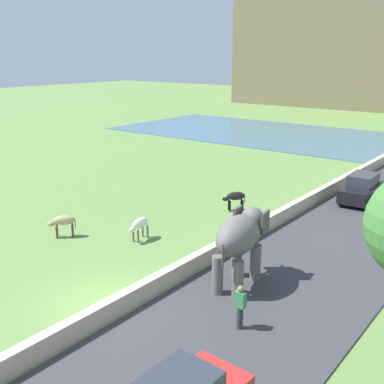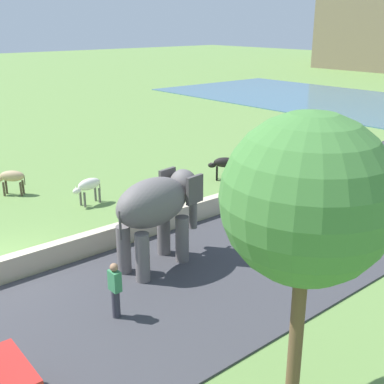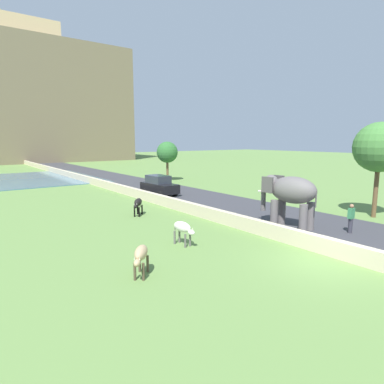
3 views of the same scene
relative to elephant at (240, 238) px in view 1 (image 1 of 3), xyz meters
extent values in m
plane|color=#608442|center=(-3.39, -4.10, -2.04)|extent=(220.00, 220.00, 0.00)
cube|color=beige|center=(-2.19, 13.90, -1.65)|extent=(0.40, 110.00, 0.76)
cube|color=#426B84|center=(-17.39, 34.24, -2.00)|extent=(36.00, 18.00, 0.08)
ellipsoid|color=#605B5B|center=(0.03, -0.22, 0.20)|extent=(1.78, 2.87, 1.50)
cylinder|color=#605B5B|center=(-0.51, 0.58, -1.24)|extent=(0.44, 0.44, 1.60)
cylinder|color=#605B5B|center=(0.32, 0.71, -1.24)|extent=(0.44, 0.44, 1.60)
cylinder|color=#605B5B|center=(-0.26, -1.15, -1.24)|extent=(0.44, 0.44, 1.60)
cylinder|color=#605B5B|center=(0.58, -1.03, -1.24)|extent=(0.44, 0.44, 1.60)
ellipsoid|color=#605B5B|center=(-0.17, 1.18, 0.39)|extent=(1.12, 1.04, 1.10)
cube|color=#484444|center=(-0.75, 0.96, 0.43)|extent=(0.22, 0.71, 0.90)
cube|color=#484444|center=(0.44, 1.13, 0.43)|extent=(0.22, 0.71, 0.90)
cylinder|color=#605B5B|center=(-0.24, 1.65, -0.50)|extent=(0.28, 0.28, 1.50)
cone|color=silver|center=(-0.45, 1.55, -0.05)|extent=(0.20, 0.57, 0.17)
cone|color=silver|center=(-0.01, 1.61, -0.05)|extent=(0.20, 0.57, 0.17)
cylinder|color=#484444|center=(0.22, -1.53, -0.15)|extent=(0.08, 0.08, 0.90)
cylinder|color=#33333D|center=(1.73, -2.70, -1.61)|extent=(0.22, 0.22, 0.85)
cube|color=#388451|center=(1.73, -2.70, -0.91)|extent=(0.36, 0.22, 0.56)
sphere|color=#997051|center=(1.73, -2.70, -0.52)|extent=(0.22, 0.22, 0.22)
cube|color=black|center=(0.03, 14.03, -1.34)|extent=(1.85, 4.06, 0.80)
cube|color=#2D333D|center=(0.02, 14.23, -0.59)|extent=(1.53, 2.25, 0.70)
cylinder|color=black|center=(0.89, 12.77, -1.74)|extent=(0.20, 0.61, 0.60)
cylinder|color=black|center=(-0.72, 12.70, -1.74)|extent=(0.20, 0.61, 0.60)
cylinder|color=black|center=(0.79, 15.36, -1.74)|extent=(0.20, 0.61, 0.60)
cylinder|color=black|center=(-0.83, 15.30, -1.74)|extent=(0.20, 0.61, 0.60)
ellipsoid|color=tan|center=(-9.82, -0.92, -1.14)|extent=(1.05, 1.12, 0.50)
cylinder|color=#493D2C|center=(-9.96, -1.31, -1.71)|extent=(0.10, 0.10, 0.65)
cylinder|color=#493D2C|center=(-10.19, -1.11, -1.71)|extent=(0.10, 0.10, 0.65)
cylinder|color=#493D2C|center=(-9.46, -0.72, -1.71)|extent=(0.10, 0.10, 0.65)
cylinder|color=#493D2C|center=(-9.69, -0.52, -1.71)|extent=(0.10, 0.10, 0.65)
ellipsoid|color=tan|center=(-10.24, -1.40, -1.29)|extent=(0.44, 0.46, 0.26)
cone|color=beige|center=(-10.17, -1.45, -1.12)|extent=(0.04, 0.04, 0.12)
cone|color=beige|center=(-10.31, -1.34, -1.12)|extent=(0.04, 0.04, 0.12)
cylinder|color=#493D2C|center=(-9.47, -0.51, -1.34)|extent=(0.04, 0.04, 0.45)
ellipsoid|color=silver|center=(-6.52, 1.15, -1.14)|extent=(0.56, 1.14, 0.50)
cylinder|color=#595753|center=(-6.33, 0.78, -1.71)|extent=(0.10, 0.10, 0.65)
cylinder|color=#595753|center=(-6.63, 0.75, -1.71)|extent=(0.10, 0.10, 0.65)
cylinder|color=#595753|center=(-6.41, 1.55, -1.71)|extent=(0.10, 0.10, 0.65)
cylinder|color=#595753|center=(-6.72, 1.51, -1.71)|extent=(0.10, 0.10, 0.65)
ellipsoid|color=silver|center=(-6.45, 0.52, -1.29)|extent=(0.28, 0.42, 0.26)
cone|color=beige|center=(-6.36, 0.53, -1.12)|extent=(0.04, 0.04, 0.12)
cone|color=beige|center=(-6.54, 0.51, -1.12)|extent=(0.04, 0.04, 0.12)
cylinder|color=#595753|center=(-6.58, 1.68, -1.34)|extent=(0.04, 0.04, 0.45)
ellipsoid|color=black|center=(-5.28, 7.98, -1.14)|extent=(1.07, 1.11, 0.50)
cylinder|color=black|center=(-5.43, 7.60, -1.71)|extent=(0.10, 0.10, 0.65)
cylinder|color=black|center=(-5.66, 7.80, -1.71)|extent=(0.10, 0.10, 0.65)
cylinder|color=black|center=(-4.91, 8.16, -1.71)|extent=(0.10, 0.10, 0.65)
cylinder|color=black|center=(-5.14, 8.37, -1.71)|extent=(0.10, 0.10, 0.65)
ellipsoid|color=black|center=(-5.71, 7.52, -1.29)|extent=(0.45, 0.46, 0.26)
cone|color=beige|center=(-5.64, 7.46, -1.12)|extent=(0.04, 0.04, 0.12)
cone|color=beige|center=(-5.78, 7.58, -1.12)|extent=(0.04, 0.04, 0.12)
cylinder|color=black|center=(-4.92, 8.38, -1.34)|extent=(0.04, 0.04, 0.45)
camera|label=1|loc=(9.14, -14.88, 6.92)|focal=44.65mm
camera|label=2|loc=(11.80, -8.58, 5.49)|focal=46.70mm
camera|label=3|loc=(-15.28, -11.33, 2.97)|focal=30.92mm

